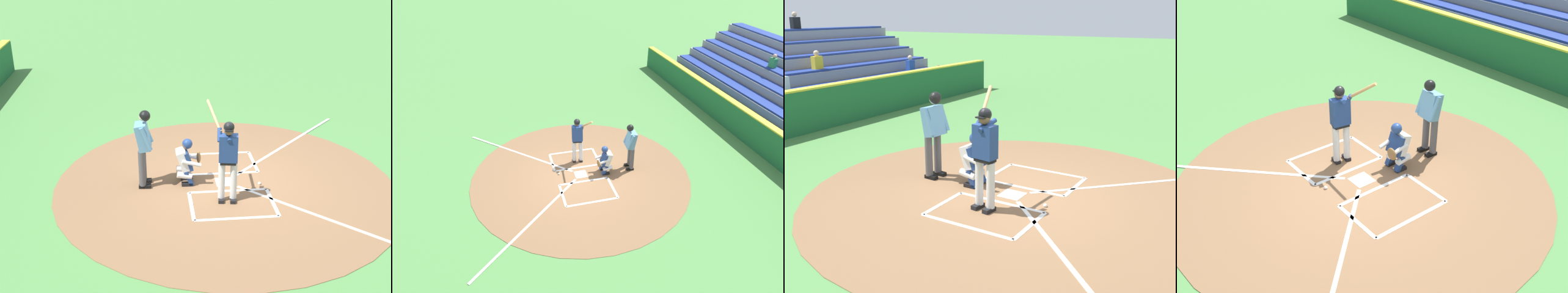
% 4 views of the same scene
% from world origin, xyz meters
% --- Properties ---
extents(ground_plane, '(120.00, 120.00, 0.00)m').
position_xyz_m(ground_plane, '(0.00, 0.00, 0.00)').
color(ground_plane, '#4C8442').
extents(dirt_circle, '(8.00, 8.00, 0.01)m').
position_xyz_m(dirt_circle, '(0.00, 0.00, 0.01)').
color(dirt_circle, brown).
rests_on(dirt_circle, ground).
extents(home_plate_and_chalk, '(7.93, 4.91, 0.01)m').
position_xyz_m(home_plate_and_chalk, '(0.00, 0.88, 0.01)').
color(home_plate_and_chalk, white).
rests_on(home_plate_and_chalk, dirt_circle).
extents(batter, '(1.01, 0.61, 2.13)m').
position_xyz_m(batter, '(0.87, -0.10, 1.10)').
color(batter, silver).
rests_on(batter, ground).
extents(catcher, '(0.59, 0.61, 1.13)m').
position_xyz_m(catcher, '(-0.08, -0.90, 0.59)').
color(catcher, black).
rests_on(catcher, ground).
extents(plate_umpire, '(0.60, 0.44, 1.86)m').
position_xyz_m(plate_umpire, '(-0.04, -1.89, 1.08)').
color(plate_umpire, '#4C4C51').
rests_on(plate_umpire, ground).
extents(baseball, '(0.07, 0.07, 0.07)m').
position_xyz_m(baseball, '(0.20, 0.79, 0.04)').
color(baseball, white).
rests_on(baseball, ground).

